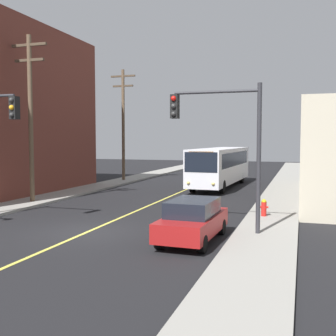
# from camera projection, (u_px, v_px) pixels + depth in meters

# --- Properties ---
(ground_plane) EXTENTS (120.00, 120.00, 0.00)m
(ground_plane) POSITION_uv_depth(u_px,v_px,m) (89.00, 232.00, 17.70)
(ground_plane) COLOR black
(sidewalk_left) EXTENTS (2.50, 90.00, 0.15)m
(sidewalk_left) POSITION_uv_depth(u_px,v_px,m) (66.00, 194.00, 29.42)
(sidewalk_left) COLOR gray
(sidewalk_left) RESTS_ON ground
(sidewalk_right) EXTENTS (2.50, 90.00, 0.15)m
(sidewalk_right) POSITION_uv_depth(u_px,v_px,m) (278.00, 204.00, 24.96)
(sidewalk_right) COLOR gray
(sidewalk_right) RESTS_ON ground
(lane_stripe_center) EXTENTS (0.16, 60.00, 0.01)m
(lane_stripe_center) POSITION_uv_depth(u_px,v_px,m) (184.00, 190.00, 31.94)
(lane_stripe_center) COLOR #D8CC4C
(lane_stripe_center) RESTS_ON ground
(city_bus) EXTENTS (3.06, 12.24, 3.20)m
(city_bus) POSITION_uv_depth(u_px,v_px,m) (221.00, 165.00, 34.28)
(city_bus) COLOR silver
(city_bus) RESTS_ON ground
(parked_car_red) EXTENTS (1.95, 4.46, 1.62)m
(parked_car_red) POSITION_uv_depth(u_px,v_px,m) (193.00, 220.00, 15.96)
(parked_car_red) COLOR maroon
(parked_car_red) RESTS_ON ground
(utility_pole_near) EXTENTS (2.40, 0.28, 10.02)m
(utility_pole_near) POSITION_uv_depth(u_px,v_px,m) (30.00, 111.00, 25.12)
(utility_pole_near) COLOR brown
(utility_pole_near) RESTS_ON sidewalk_left
(utility_pole_mid) EXTENTS (2.40, 0.28, 10.21)m
(utility_pole_mid) POSITION_uv_depth(u_px,v_px,m) (123.00, 120.00, 38.67)
(utility_pole_mid) COLOR brown
(utility_pole_mid) RESTS_ON sidewalk_left
(traffic_signal_right_corner) EXTENTS (3.75, 0.48, 6.00)m
(traffic_signal_right_corner) POSITION_uv_depth(u_px,v_px,m) (221.00, 130.00, 16.93)
(traffic_signal_right_corner) COLOR #2D2D33
(traffic_signal_right_corner) RESTS_ON sidewalk_right
(fire_hydrant) EXTENTS (0.44, 0.26, 0.84)m
(fire_hydrant) POSITION_uv_depth(u_px,v_px,m) (264.00, 207.00, 20.46)
(fire_hydrant) COLOR red
(fire_hydrant) RESTS_ON sidewalk_right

